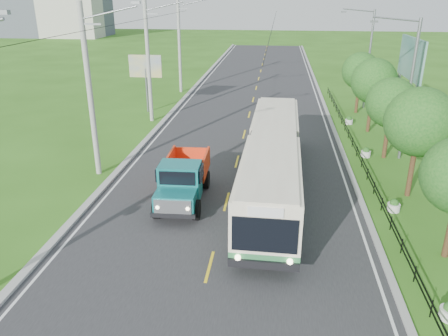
% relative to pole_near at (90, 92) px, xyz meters
% --- Properties ---
extents(ground, '(240.00, 240.00, 0.00)m').
position_rel_pole_near_xyz_m(ground, '(8.26, -9.00, -5.09)').
color(ground, '#2E5E16').
rests_on(ground, ground).
extents(road, '(14.00, 120.00, 0.02)m').
position_rel_pole_near_xyz_m(road, '(8.26, 11.00, -5.08)').
color(road, '#28282B').
rests_on(road, ground).
extents(curb_left, '(0.40, 120.00, 0.15)m').
position_rel_pole_near_xyz_m(curb_left, '(1.06, 11.00, -5.02)').
color(curb_left, '#9E9E99').
rests_on(curb_left, ground).
extents(curb_right, '(0.30, 120.00, 0.10)m').
position_rel_pole_near_xyz_m(curb_right, '(15.41, 11.00, -5.04)').
color(curb_right, '#9E9E99').
rests_on(curb_right, ground).
extents(edge_line_left, '(0.12, 120.00, 0.00)m').
position_rel_pole_near_xyz_m(edge_line_left, '(1.61, 11.00, -5.07)').
color(edge_line_left, silver).
rests_on(edge_line_left, road).
extents(edge_line_right, '(0.12, 120.00, 0.00)m').
position_rel_pole_near_xyz_m(edge_line_right, '(14.91, 11.00, -5.07)').
color(edge_line_right, silver).
rests_on(edge_line_right, road).
extents(centre_dash, '(0.12, 2.20, 0.00)m').
position_rel_pole_near_xyz_m(centre_dash, '(8.26, -9.00, -5.07)').
color(centre_dash, yellow).
rests_on(centre_dash, road).
extents(railing_right, '(0.04, 40.00, 0.60)m').
position_rel_pole_near_xyz_m(railing_right, '(16.26, 5.00, -4.79)').
color(railing_right, black).
rests_on(railing_right, ground).
extents(pole_near, '(3.51, 0.32, 10.00)m').
position_rel_pole_near_xyz_m(pole_near, '(0.00, 0.00, 0.00)').
color(pole_near, gray).
rests_on(pole_near, ground).
extents(pole_mid, '(3.51, 0.32, 10.00)m').
position_rel_pole_near_xyz_m(pole_mid, '(0.00, 12.00, 0.00)').
color(pole_mid, gray).
rests_on(pole_mid, ground).
extents(pole_far, '(3.51, 0.32, 10.00)m').
position_rel_pole_near_xyz_m(pole_far, '(0.00, 24.00, 0.00)').
color(pole_far, gray).
rests_on(pole_far, ground).
extents(tree_third, '(3.60, 3.62, 6.00)m').
position_rel_pole_near_xyz_m(tree_third, '(18.12, -0.86, -1.11)').
color(tree_third, '#382314').
rests_on(tree_third, ground).
extents(tree_fourth, '(3.24, 3.31, 5.40)m').
position_rel_pole_near_xyz_m(tree_fourth, '(18.12, 5.14, -1.51)').
color(tree_fourth, '#382314').
rests_on(tree_fourth, ground).
extents(tree_fifth, '(3.48, 3.52, 5.80)m').
position_rel_pole_near_xyz_m(tree_fifth, '(18.12, 11.14, -1.24)').
color(tree_fifth, '#382314').
rests_on(tree_fifth, ground).
extents(tree_back, '(3.30, 3.36, 5.50)m').
position_rel_pole_near_xyz_m(tree_back, '(18.12, 17.14, -1.44)').
color(tree_back, '#382314').
rests_on(tree_back, ground).
extents(streetlight_mid, '(3.02, 0.20, 9.07)m').
position_rel_pole_near_xyz_m(streetlight_mid, '(18.90, 5.00, -0.19)').
color(streetlight_mid, slate).
rests_on(streetlight_mid, ground).
extents(streetlight_far, '(3.02, 0.20, 9.07)m').
position_rel_pole_near_xyz_m(streetlight_far, '(18.90, 19.00, -0.19)').
color(streetlight_far, slate).
rests_on(streetlight_far, ground).
extents(planter_near, '(0.64, 0.64, 0.67)m').
position_rel_pole_near_xyz_m(planter_near, '(16.86, -3.00, -4.81)').
color(planter_near, silver).
rests_on(planter_near, ground).
extents(planter_mid, '(0.64, 0.64, 0.67)m').
position_rel_pole_near_xyz_m(planter_mid, '(16.86, 5.00, -4.81)').
color(planter_mid, silver).
rests_on(planter_mid, ground).
extents(planter_far, '(0.64, 0.64, 0.67)m').
position_rel_pole_near_xyz_m(planter_far, '(16.86, 13.00, -4.81)').
color(planter_far, silver).
rests_on(planter_far, ground).
extents(billboard_left, '(3.00, 0.20, 5.20)m').
position_rel_pole_near_xyz_m(billboard_left, '(-1.24, 15.00, -1.23)').
color(billboard_left, slate).
rests_on(billboard_left, ground).
extents(billboard_right, '(0.24, 6.00, 7.30)m').
position_rel_pole_near_xyz_m(billboard_right, '(20.56, 11.00, 0.25)').
color(billboard_right, slate).
rests_on(billboard_right, ground).
extents(bus, '(3.08, 17.06, 3.28)m').
position_rel_pole_near_xyz_m(bus, '(10.61, -1.20, -3.12)').
color(bus, '#2F7541').
rests_on(bus, ground).
extents(dump_truck, '(2.44, 5.86, 2.43)m').
position_rel_pole_near_xyz_m(dump_truck, '(5.97, -3.12, -3.72)').
color(dump_truck, '#11676A').
rests_on(dump_truck, ground).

